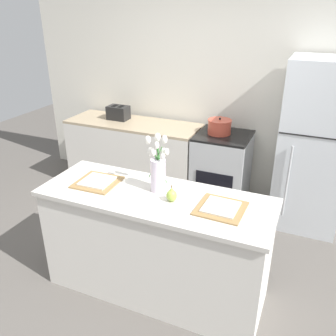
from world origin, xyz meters
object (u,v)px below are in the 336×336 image
at_px(stove_range, 221,171).
at_px(plate_setting_right, 221,208).
at_px(flower_vase, 158,169).
at_px(pear_figurine, 172,195).
at_px(plate_setting_left, 98,182).
at_px(cooking_pot, 219,127).
at_px(toaster, 118,113).
at_px(refrigerator, 314,147).

height_order(stove_range, plate_setting_right, plate_setting_right).
bearing_deg(flower_vase, pear_figurine, -35.48).
relative_size(plate_setting_left, cooking_pot, 1.26).
bearing_deg(stove_range, plate_setting_right, -75.51).
distance_m(flower_vase, toaster, 2.02).
bearing_deg(plate_setting_left, plate_setting_right, 0.00).
bearing_deg(cooking_pot, flower_vase, -91.92).
distance_m(refrigerator, cooking_pot, 1.01).
distance_m(plate_setting_left, cooking_pot, 1.71).
xyz_separation_m(plate_setting_left, plate_setting_right, (1.02, 0.00, 0.00)).
height_order(flower_vase, cooking_pot, flower_vase).
bearing_deg(pear_figurine, cooking_pot, 93.82).
bearing_deg(plate_setting_left, stove_range, 69.01).
distance_m(refrigerator, plate_setting_right, 1.69).
bearing_deg(flower_vase, plate_setting_left, -170.90).
xyz_separation_m(stove_range, flower_vase, (-0.11, -1.52, 0.64)).
bearing_deg(pear_figurine, toaster, 130.60).
bearing_deg(toaster, cooking_pot, -1.39).
bearing_deg(plate_setting_right, stove_range, 104.49).
xyz_separation_m(refrigerator, plate_setting_left, (-1.56, -1.60, 0.03)).
relative_size(pear_figurine, toaster, 0.46).
bearing_deg(refrigerator, flower_vase, -124.98).
relative_size(stove_range, cooking_pot, 3.31).
xyz_separation_m(refrigerator, plate_setting_right, (-0.54, -1.60, 0.03)).
bearing_deg(plate_setting_right, refrigerator, 71.40).
bearing_deg(toaster, refrigerator, -1.20).
height_order(toaster, cooking_pot, cooking_pot).
xyz_separation_m(stove_range, plate_setting_left, (-0.61, -1.60, 0.47)).
bearing_deg(plate_setting_right, flower_vase, 171.28).
height_order(pear_figurine, plate_setting_right, pear_figurine).
bearing_deg(plate_setting_left, refrigerator, 45.62).
relative_size(plate_setting_right, toaster, 1.21).
height_order(refrigerator, cooking_pot, refrigerator).
distance_m(stove_range, cooking_pot, 0.53).
distance_m(flower_vase, plate_setting_right, 0.56).
xyz_separation_m(stove_range, toaster, (-1.39, 0.05, 0.53)).
height_order(stove_range, plate_setting_left, plate_setting_left).
xyz_separation_m(pear_figurine, plate_setting_right, (0.36, 0.03, -0.04)).
distance_m(refrigerator, toaster, 2.34).
xyz_separation_m(plate_setting_right, cooking_pot, (-0.47, 1.61, 0.05)).
bearing_deg(plate_setting_right, pear_figurine, -174.51).
xyz_separation_m(plate_setting_left, toaster, (-0.78, 1.65, 0.06)).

